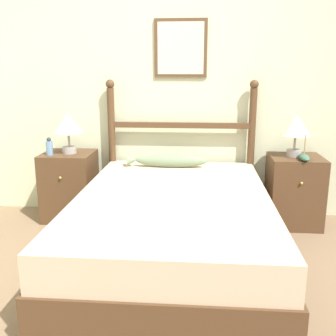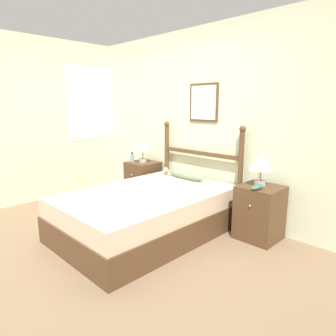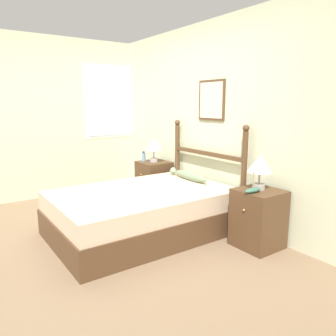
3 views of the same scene
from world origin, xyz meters
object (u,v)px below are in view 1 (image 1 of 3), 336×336
bottle (49,147)px  model_boat (304,157)px  bed (173,229)px  nightstand_left (70,185)px  table_lamp_left (68,125)px  table_lamp_right (296,127)px  fish_pillow (167,161)px  nightstand_right (294,191)px

bottle → model_boat: 2.21m
bed → nightstand_left: 1.32m
nightstand_left → model_boat: model_boat is taller
table_lamp_left → table_lamp_right: bearing=0.8°
table_lamp_left → bottle: table_lamp_left is taller
table_lamp_left → fish_pillow: bearing=-1.7°
bottle → model_boat: bearing=-0.8°
table_lamp_right → fish_pillow: 1.16m
nightstand_right → bottle: bottle is taller
nightstand_right → fish_pillow: size_ratio=0.88×
nightstand_left → table_lamp_left: 0.57m
table_lamp_left → model_boat: bearing=-3.5°
table_lamp_right → fish_pillow: (-1.11, -0.05, -0.31)m
table_lamp_right → fish_pillow: table_lamp_right is taller
bed → table_lamp_right: bearing=39.7°
nightstand_left → fish_pillow: fish_pillow is taller
nightstand_right → model_boat: (0.02, -0.14, 0.34)m
bed → bottle: (-1.16, 0.71, 0.44)m
bottle → fish_pillow: (1.05, 0.07, -0.12)m
table_lamp_right → table_lamp_left: bearing=-179.2°
nightstand_left → bottle: 0.42m
nightstand_right → table_lamp_left: (-2.03, -0.02, 0.57)m
nightstand_left → table_lamp_right: size_ratio=1.68×
bed → fish_pillow: size_ratio=2.89×
table_lamp_right → bottle: bearing=-176.8°
nightstand_right → table_lamp_right: 0.57m
bed → table_lamp_right: size_ratio=5.51×
nightstand_right → table_lamp_right: table_lamp_right is taller
nightstand_left → bottle: bottle is taller
nightstand_right → model_boat: 0.37m
nightstand_right → bed: bearing=-141.4°
fish_pillow → nightstand_right: bearing=2.1°
nightstand_left → table_lamp_left: table_lamp_left is taller
nightstand_left → bed: bearing=-38.6°
nightstand_right → bottle: (-2.18, -0.11, 0.38)m
nightstand_left → nightstand_right: 2.06m
nightstand_right → table_lamp_left: bearing=-179.6°
table_lamp_left → table_lamp_right: same height
table_lamp_left → fish_pillow: table_lamp_left is taller
bed → model_boat: bearing=32.9°
table_lamp_right → model_boat: (0.05, -0.15, -0.23)m
nightstand_right → fish_pillow: (-1.14, -0.04, 0.27)m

